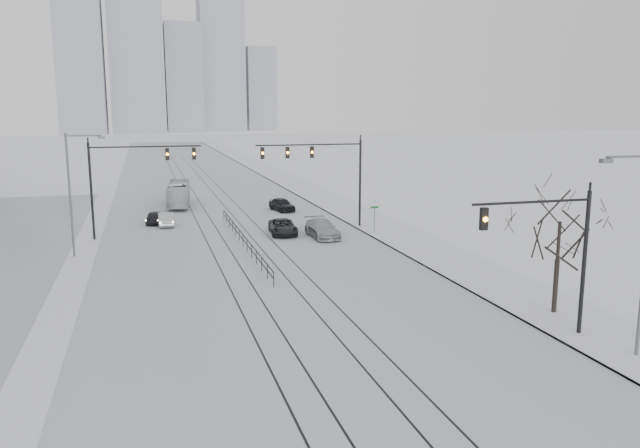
{
  "coord_description": "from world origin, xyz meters",
  "views": [
    {
      "loc": [
        -7.25,
        -17.92,
        10.71
      ],
      "look_at": [
        3.78,
        21.02,
        3.2
      ],
      "focal_mm": 35.0,
      "sensor_mm": 36.0,
      "label": 1
    }
  ],
  "objects": [
    {
      "name": "sedan_nb_far",
      "position": [
        6.64,
        45.96,
        0.7
      ],
      "size": [
        2.44,
        4.33,
        1.39
      ],
      "primitive_type": "imported",
      "rotation": [
        0.0,
        0.0,
        0.2
      ],
      "color": "black",
      "rests_on": "ground"
    },
    {
      "name": "median_fence",
      "position": [
        0.0,
        30.0,
        0.53
      ],
      "size": [
        0.06,
        24.0,
        1.0
      ],
      "color": "black",
      "rests_on": "ground"
    },
    {
      "name": "traffic_mast_near",
      "position": [
        10.79,
        6.0,
        4.56
      ],
      "size": [
        6.1,
        0.37,
        7.0
      ],
      "color": "black",
      "rests_on": "ground"
    },
    {
      "name": "box_truck",
      "position": [
        -3.67,
        52.49,
        1.34
      ],
      "size": [
        3.08,
        9.78,
        2.68
      ],
      "primitive_type": "imported",
      "rotation": [
        0.0,
        0.0,
        3.05
      ],
      "color": "silver",
      "rests_on": "ground"
    },
    {
      "name": "ground",
      "position": [
        0.0,
        0.0,
        0.0
      ],
      "size": [
        500.0,
        500.0,
        0.0
      ],
      "primitive_type": "plane",
      "color": "silver",
      "rests_on": "ground"
    },
    {
      "name": "sedan_nb_right",
      "position": [
        6.96,
        31.57,
        0.74
      ],
      "size": [
        2.19,
        5.13,
        1.47
      ],
      "primitive_type": "imported",
      "rotation": [
        0.0,
        0.0,
        0.02
      ],
      "color": "#9DA1A4",
      "rests_on": "ground"
    },
    {
      "name": "traffic_mast_nw",
      "position": [
        -8.52,
        36.0,
        5.57
      ],
      "size": [
        9.1,
        0.37,
        8.0
      ],
      "color": "black",
      "rests_on": "ground"
    },
    {
      "name": "sedan_nb_front",
      "position": [
        4.04,
        33.72,
        0.65
      ],
      "size": [
        2.59,
        4.89,
        1.31
      ],
      "primitive_type": "imported",
      "rotation": [
        0.0,
        0.0,
        -0.09
      ],
      "color": "black",
      "rests_on": "ground"
    },
    {
      "name": "bare_tree",
      "position": [
        13.2,
        9.0,
        4.49
      ],
      "size": [
        4.4,
        4.4,
        6.1
      ],
      "color": "black",
      "rests_on": "ground"
    },
    {
      "name": "street_light_west",
      "position": [
        -12.2,
        30.0,
        5.21
      ],
      "size": [
        2.73,
        0.25,
        9.0
      ],
      "color": "#595B60",
      "rests_on": "ground"
    },
    {
      "name": "sedan_sb_outer",
      "position": [
        -5.54,
        40.51,
        0.64
      ],
      "size": [
        1.37,
        3.91,
        1.29
      ],
      "primitive_type": "imported",
      "rotation": [
        0.0,
        0.0,
        3.14
      ],
      "color": "#B7BBBF",
      "rests_on": "ground"
    },
    {
      "name": "skyline",
      "position": [
        5.02,
        273.63,
        30.65
      ],
      "size": [
        96.0,
        48.0,
        72.0
      ],
      "color": "#9598A4",
      "rests_on": "ground"
    },
    {
      "name": "road",
      "position": [
        0.0,
        60.0,
        0.01
      ],
      "size": [
        22.0,
        260.0,
        0.02
      ],
      "primitive_type": "cube",
      "color": "silver",
      "rests_on": "ground"
    },
    {
      "name": "street_sign",
      "position": [
        11.8,
        32.0,
        1.61
      ],
      "size": [
        0.7,
        0.06,
        2.4
      ],
      "color": "#595B60",
      "rests_on": "ground"
    },
    {
      "name": "tram_rails",
      "position": [
        -0.0,
        40.0,
        0.02
      ],
      "size": [
        5.3,
        180.0,
        0.01
      ],
      "color": "black",
      "rests_on": "ground"
    },
    {
      "name": "curb",
      "position": [
        11.05,
        60.0,
        0.06
      ],
      "size": [
        0.1,
        260.0,
        0.12
      ],
      "primitive_type": "cube",
      "color": "gray",
      "rests_on": "ground"
    },
    {
      "name": "sidewalk_east",
      "position": [
        13.5,
        60.0,
        0.08
      ],
      "size": [
        5.0,
        260.0,
        0.16
      ],
      "primitive_type": "cube",
      "color": "silver",
      "rests_on": "ground"
    },
    {
      "name": "sedan_sb_inner",
      "position": [
        -6.47,
        41.98,
        0.62
      ],
      "size": [
        1.99,
        3.83,
        1.24
      ],
      "primitive_type": "imported",
      "rotation": [
        0.0,
        0.0,
        2.99
      ],
      "color": "black",
      "rests_on": "ground"
    },
    {
      "name": "traffic_mast_ne",
      "position": [
        8.15,
        34.99,
        5.76
      ],
      "size": [
        9.6,
        0.37,
        8.0
      ],
      "color": "black",
      "rests_on": "ground"
    }
  ]
}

